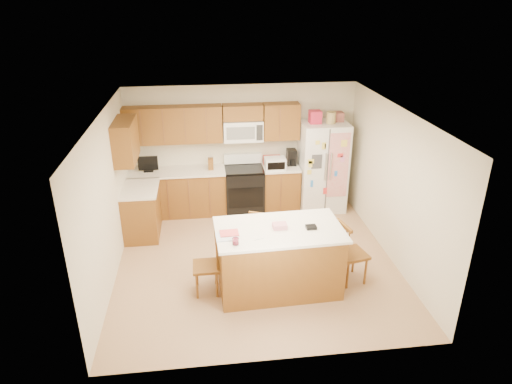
{
  "coord_description": "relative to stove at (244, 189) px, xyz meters",
  "views": [
    {
      "loc": [
        -0.8,
        -6.45,
        4.14
      ],
      "look_at": [
        0.04,
        0.35,
        1.09
      ],
      "focal_mm": 32.0,
      "sensor_mm": 36.0,
      "label": 1
    }
  ],
  "objects": [
    {
      "name": "room_shell",
      "position": [
        0.0,
        -1.94,
        0.97
      ],
      "size": [
        4.6,
        4.6,
        2.52
      ],
      "color": "beige",
      "rests_on": "ground"
    },
    {
      "name": "stove",
      "position": [
        0.0,
        0.0,
        0.0
      ],
      "size": [
        0.76,
        0.65,
        1.13
      ],
      "color": "black",
      "rests_on": "ground"
    },
    {
      "name": "windsor_chair_right",
      "position": [
        1.35,
        -2.67,
        0.0
      ],
      "size": [
        0.5,
        0.52,
        1.01
      ],
      "color": "brown",
      "rests_on": "ground"
    },
    {
      "name": "ground",
      "position": [
        0.0,
        -1.94,
        -0.47
      ],
      "size": [
        4.5,
        4.5,
        0.0
      ],
      "primitive_type": "plane",
      "color": "#A17856",
      "rests_on": "ground"
    },
    {
      "name": "refrigerator",
      "position": [
        1.57,
        -0.06,
        0.45
      ],
      "size": [
        0.9,
        0.79,
        2.04
      ],
      "color": "white",
      "rests_on": "ground"
    },
    {
      "name": "windsor_chair_back",
      "position": [
        0.11,
        -1.94,
        -0.03
      ],
      "size": [
        0.53,
        0.52,
        0.95
      ],
      "color": "brown",
      "rests_on": "ground"
    },
    {
      "name": "cabinetry",
      "position": [
        -0.98,
        -0.15,
        0.44
      ],
      "size": [
        3.36,
        1.56,
        2.15
      ],
      "color": "brown",
      "rests_on": "ground"
    },
    {
      "name": "windsor_chair_left",
      "position": [
        -0.81,
        -2.68,
        -0.03
      ],
      "size": [
        0.38,
        0.4,
        0.93
      ],
      "color": "brown",
      "rests_on": "ground"
    },
    {
      "name": "island",
      "position": [
        0.24,
        -2.71,
        0.03
      ],
      "size": [
        1.87,
        1.14,
        1.09
      ],
      "color": "brown",
      "rests_on": "ground"
    }
  ]
}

